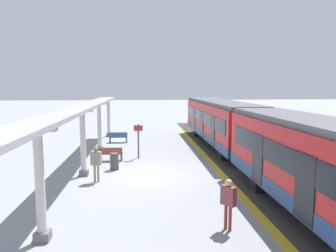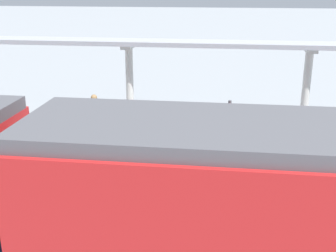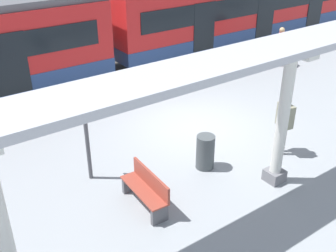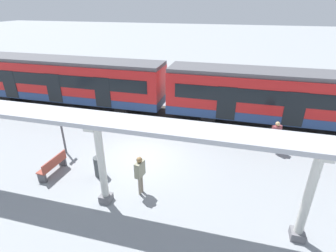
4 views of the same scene
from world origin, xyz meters
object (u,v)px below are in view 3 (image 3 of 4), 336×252
(canopy_pillar_third, at_px, (283,119))
(platform_info_sign, at_px, (86,132))
(bench_mid_platform, at_px, (147,189))
(passenger_by_the_benches, at_px, (285,118))
(passenger_waiting_near_edge, at_px, (281,42))
(canopy_pillar_second, at_px, (2,230))
(trash_bin, at_px, (205,152))
(train_far_carriage, at_px, (246,7))

(canopy_pillar_third, height_order, platform_info_sign, canopy_pillar_third)
(bench_mid_platform, distance_m, platform_info_sign, 2.02)
(platform_info_sign, bearing_deg, passenger_by_the_benches, 67.84)
(passenger_by_the_benches, bearing_deg, passenger_waiting_near_edge, 131.62)
(canopy_pillar_third, bearing_deg, passenger_waiting_near_edge, 130.52)
(canopy_pillar_second, distance_m, bench_mid_platform, 3.67)
(canopy_pillar_third, bearing_deg, passenger_by_the_benches, 124.78)
(bench_mid_platform, height_order, trash_bin, trash_bin)
(trash_bin, height_order, passenger_waiting_near_edge, passenger_waiting_near_edge)
(canopy_pillar_second, distance_m, platform_info_sign, 3.89)
(bench_mid_platform, bearing_deg, passenger_by_the_benches, 86.62)
(canopy_pillar_second, relative_size, platform_info_sign, 1.56)
(canopy_pillar_second, xyz_separation_m, platform_info_sign, (-2.78, 2.68, -0.41))
(train_far_carriage, xyz_separation_m, canopy_pillar_second, (8.94, -14.13, -0.10))
(trash_bin, distance_m, passenger_waiting_near_edge, 8.83)
(passenger_by_the_benches, bearing_deg, canopy_pillar_third, -55.22)
(canopy_pillar_second, bearing_deg, bench_mid_platform, 107.90)
(bench_mid_platform, distance_m, passenger_waiting_near_edge, 10.88)
(canopy_pillar_second, height_order, passenger_waiting_near_edge, canopy_pillar_second)
(canopy_pillar_second, height_order, platform_info_sign, canopy_pillar_second)
(canopy_pillar_third, height_order, bench_mid_platform, canopy_pillar_third)
(train_far_carriage, relative_size, bench_mid_platform, 9.77)
(canopy_pillar_third, distance_m, trash_bin, 2.21)
(canopy_pillar_second, xyz_separation_m, passenger_by_the_benches, (-0.80, 7.54, -0.66))
(passenger_waiting_near_edge, bearing_deg, train_far_carriage, 161.89)
(train_far_carriage, height_order, passenger_by_the_benches, train_far_carriage)
(trash_bin, distance_m, platform_info_sign, 3.09)
(platform_info_sign, relative_size, passenger_waiting_near_edge, 1.31)
(trash_bin, bearing_deg, bench_mid_platform, -78.58)
(bench_mid_platform, relative_size, passenger_waiting_near_edge, 0.90)
(canopy_pillar_third, xyz_separation_m, bench_mid_platform, (-1.05, -3.12, -1.30))
(canopy_pillar_third, bearing_deg, platform_info_sign, -126.91)
(trash_bin, bearing_deg, canopy_pillar_second, -74.58)
(bench_mid_platform, bearing_deg, canopy_pillar_third, 71.33)
(canopy_pillar_second, relative_size, passenger_waiting_near_edge, 2.04)
(train_far_carriage, distance_m, canopy_pillar_second, 16.72)
(train_far_carriage, height_order, bench_mid_platform, train_far_carriage)
(canopy_pillar_second, bearing_deg, trash_bin, 105.42)
(bench_mid_platform, distance_m, passenger_by_the_benches, 4.33)
(platform_info_sign, bearing_deg, trash_bin, 63.98)
(platform_info_sign, height_order, passenger_waiting_near_edge, platform_info_sign)
(train_far_carriage, bearing_deg, passenger_by_the_benches, -38.98)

